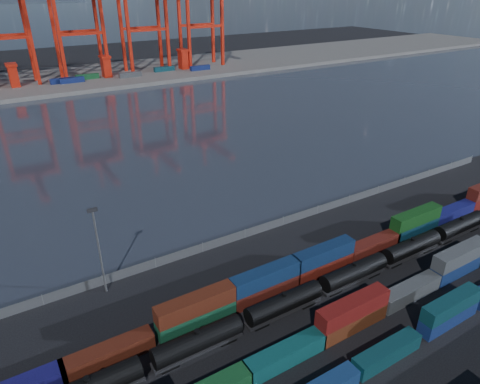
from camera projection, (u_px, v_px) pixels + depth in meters
ground at (336, 317)px, 69.30m from camera, size 700.00×700.00×0.00m
harbor_water at (128, 136)px, 149.47m from camera, size 700.00×700.00×0.00m
far_quay at (65, 79)px, 229.20m from camera, size 700.00×70.00×2.00m
container_row_mid at (322, 332)px, 63.33m from camera, size 129.69×2.65×5.64m
container_row_north at (350, 251)px, 82.09m from camera, size 129.49×2.65×5.65m
tanker_string at (243, 322)px, 65.41m from camera, size 122.69×3.05×4.36m
waterfront_fence at (245, 234)px, 90.24m from camera, size 160.12×0.12×2.20m
yard_light_mast at (99, 247)px, 71.00m from camera, size 1.60×0.40×16.60m
gantry_cranes at (37, 1)px, 203.30m from camera, size 199.91×47.83×64.78m
quay_containers at (47, 82)px, 211.94m from camera, size 172.58×10.99×2.60m
straddle_carriers at (62, 70)px, 217.36m from camera, size 140.00×7.00×11.10m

